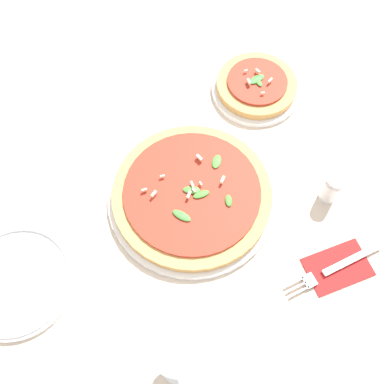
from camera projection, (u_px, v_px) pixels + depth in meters
The scene contains 8 objects.
ground_plane at pixel (190, 208), 0.86m from camera, with size 6.00×6.00×0.00m, color beige.
pizza_arugula_main at pixel (192, 195), 0.85m from camera, with size 0.32×0.32×0.05m.
pizza_personal_side at pixel (256, 87), 0.97m from camera, with size 0.19×0.19×0.05m.
wine_glass at pixel (179, 351), 0.64m from camera, with size 0.08×0.08×0.16m.
napkin at pixel (338, 267), 0.80m from camera, with size 0.12×0.08×0.01m.
fork at pixel (335, 268), 0.80m from camera, with size 0.20×0.02×0.00m.
side_plate_white at pixel (16, 281), 0.79m from camera, with size 0.21×0.21×0.02m.
shaker_pepper at pixel (331, 189), 0.84m from camera, with size 0.03×0.03×0.07m.
Camera 1 is at (0.14, 0.33, 0.78)m, focal length 42.00 mm.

